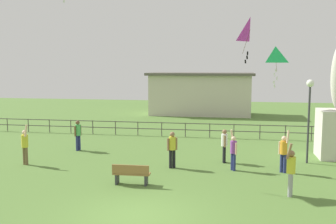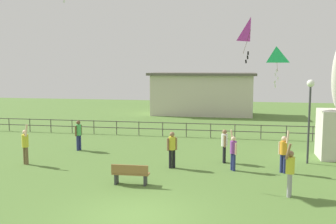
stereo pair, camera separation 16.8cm
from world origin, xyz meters
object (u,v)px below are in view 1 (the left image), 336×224
object	(u,v)px
kite_1	(250,31)
person_3	(233,150)
park_bench	(131,174)
person_0	(224,144)
kite_3	(275,56)
person_6	(284,151)
person_7	(25,144)
person_2	(291,169)
person_5	(172,147)
lamppost	(309,102)
person_4	(78,133)

from	to	relation	value
kite_1	person_3	bearing A→B (deg)	-100.82
park_bench	person_0	world-z (taller)	person_0
kite_1	kite_3	size ratio (longest dim) A/B	1.01
person_6	person_7	world-z (taller)	person_7
person_2	person_0	bearing A→B (deg)	118.85
person_0	person_7	distance (m)	9.65
person_0	person_5	xyz separation A→B (m)	(-2.36, -1.42, 0.03)
lamppost	person_5	size ratio (longest dim) A/B	2.39
person_0	kite_3	xyz separation A→B (m)	(2.73, 4.62, 4.33)
person_3	person_6	distance (m)	2.20
lamppost	person_2	distance (m)	5.75
person_3	person_4	bearing A→B (deg)	162.21
lamppost	person_4	size ratio (longest dim) A/B	2.41
kite_3	person_4	bearing A→B (deg)	-163.51
person_4	kite_3	distance (m)	12.15
person_7	kite_3	distance (m)	14.51
park_bench	person_0	distance (m)	5.59
kite_1	kite_3	world-z (taller)	kite_1
person_3	kite_1	size ratio (longest dim) A/B	0.77
kite_1	lamppost	bearing A→B (deg)	-33.88
lamppost	person_5	world-z (taller)	lamppost
kite_1	kite_3	distance (m)	2.93
person_3	person_0	bearing A→B (deg)	108.09
person_0	person_7	xyz separation A→B (m)	(-9.44, -2.03, 0.04)
person_0	kite_3	bearing A→B (deg)	59.40
person_3	kite_3	distance (m)	7.75
person_2	person_4	size ratio (longest dim) A/B	1.18
person_0	kite_1	world-z (taller)	kite_1
person_2	person_5	size ratio (longest dim) A/B	1.18
person_0	person_2	distance (m)	5.24
person_4	person_5	size ratio (longest dim) A/B	0.99
person_2	person_4	xyz separation A→B (m)	(-10.70, 5.98, -0.03)
park_bench	person_3	world-z (taller)	person_3
kite_3	person_2	bearing A→B (deg)	-91.25
person_5	person_6	xyz separation A→B (m)	(5.01, 0.05, -0.00)
person_0	person_7	world-z (taller)	person_7
park_bench	lamppost	bearing A→B (deg)	32.72
person_0	person_6	world-z (taller)	person_6
person_5	person_7	distance (m)	7.10
person_3	person_4	size ratio (longest dim) A/B	1.09
person_0	person_3	size ratio (longest dim) A/B	0.89
person_4	kite_3	size ratio (longest dim) A/B	0.72
park_bench	person_6	size ratio (longest dim) A/B	0.77
person_7	kite_1	size ratio (longest dim) A/B	0.82
lamppost	kite_3	size ratio (longest dim) A/B	1.72
park_bench	kite_3	xyz separation A→B (m)	(6.30, 8.90, 4.82)
person_6	person_7	distance (m)	12.11
person_0	person_4	size ratio (longest dim) A/B	0.97
person_5	person_6	distance (m)	5.01
lamppost	kite_1	xyz separation A→B (m)	(-2.83, 1.90, 3.58)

